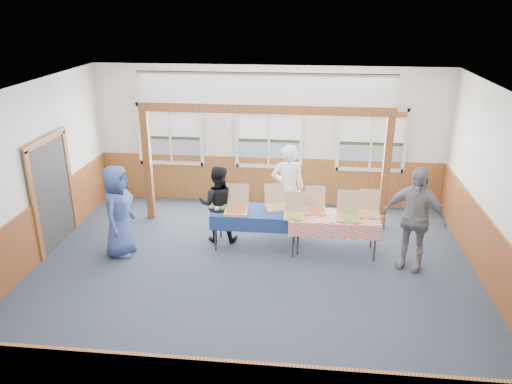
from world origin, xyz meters
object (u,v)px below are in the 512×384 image
at_px(person_grey, 414,218).
at_px(table_left, 258,213).
at_px(table_right, 334,219).
at_px(woman_black, 218,204).
at_px(man_blue, 118,211).
at_px(woman_white, 288,188).

bearing_deg(person_grey, table_left, -163.96).
height_order(table_right, woman_black, woman_black).
relative_size(table_left, woman_black, 1.23).
height_order(woman_black, man_blue, man_blue).
relative_size(woman_white, person_grey, 0.97).
bearing_deg(man_blue, person_grey, -87.89).
bearing_deg(woman_white, table_right, 127.03).
distance_m(woman_white, man_blue, 3.37).
bearing_deg(woman_black, table_right, 169.15).
xyz_separation_m(woman_white, woman_black, (-1.34, -0.62, -0.15)).
bearing_deg(woman_black, table_left, 163.96).
bearing_deg(woman_black, person_grey, 165.67).
xyz_separation_m(woman_black, man_blue, (-1.73, -0.77, 0.10)).
distance_m(table_left, person_grey, 2.86).
relative_size(table_right, woman_black, 1.17).
bearing_deg(woman_black, man_blue, 20.27).
height_order(man_blue, person_grey, person_grey).
bearing_deg(woman_white, person_grey, 141.90).
bearing_deg(table_right, person_grey, -35.36).
height_order(table_right, woman_white, woman_white).
height_order(table_left, table_right, same).
relative_size(woman_black, person_grey, 0.82).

